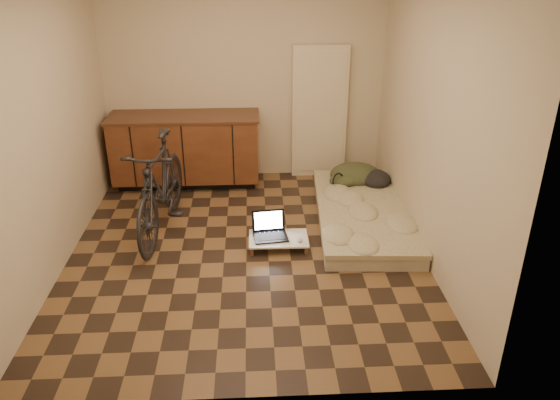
{
  "coord_description": "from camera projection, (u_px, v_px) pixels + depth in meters",
  "views": [
    {
      "loc": [
        0.09,
        -4.8,
        2.83
      ],
      "look_at": [
        0.34,
        -0.01,
        0.55
      ],
      "focal_mm": 35.0,
      "sensor_mm": 36.0,
      "label": 1
    }
  ],
  "objects": [
    {
      "name": "cabinets",
      "position": [
        186.0,
        149.0,
        6.85
      ],
      "size": [
        1.84,
        0.62,
        0.91
      ],
      "color": "black",
      "rests_on": "ground"
    },
    {
      "name": "lap_desk",
      "position": [
        278.0,
        239.0,
        5.56
      ],
      "size": [
        0.6,
        0.4,
        0.1
      ],
      "rotation": [
        0.0,
        0.0,
        -0.01
      ],
      "color": "brown",
      "rests_on": "ground"
    },
    {
      "name": "futon",
      "position": [
        363.0,
        214.0,
        6.07
      ],
      "size": [
        1.13,
        2.15,
        0.18
      ],
      "rotation": [
        0.0,
        0.0,
        -0.06
      ],
      "color": "#B6AD92",
      "rests_on": "ground"
    },
    {
      "name": "bicycle",
      "position": [
        160.0,
        182.0,
        5.65
      ],
      "size": [
        0.72,
        1.82,
        1.15
      ],
      "primitive_type": "imported",
      "rotation": [
        0.0,
        0.0,
        -0.11
      ],
      "color": "black",
      "rests_on": "ground"
    },
    {
      "name": "headphones",
      "position": [
        338.0,
        181.0,
        6.47
      ],
      "size": [
        0.32,
        0.32,
        0.16
      ],
      "primitive_type": null,
      "rotation": [
        0.0,
        0.0,
        0.77
      ],
      "color": "black",
      "rests_on": "futon"
    },
    {
      "name": "room_shell",
      "position": [
        243.0,
        126.0,
        4.99
      ],
      "size": [
        3.5,
        4.0,
        2.6
      ],
      "color": "brown",
      "rests_on": "ground"
    },
    {
      "name": "laptop",
      "position": [
        270.0,
        231.0,
        5.58
      ],
      "size": [
        0.37,
        0.34,
        0.23
      ],
      "rotation": [
        0.0,
        0.0,
        0.12
      ],
      "color": "black",
      "rests_on": "lap_desk"
    },
    {
      "name": "clothing_pile",
      "position": [
        361.0,
        169.0,
        6.66
      ],
      "size": [
        0.69,
        0.59,
        0.26
      ],
      "primitive_type": null,
      "rotation": [
        0.0,
        0.0,
        -0.06
      ],
      "color": "#353D23",
      "rests_on": "futon"
    },
    {
      "name": "mouse",
      "position": [
        300.0,
        240.0,
        5.48
      ],
      "size": [
        0.09,
        0.1,
        0.03
      ],
      "primitive_type": "ellipsoid",
      "rotation": [
        0.0,
        0.0,
        -0.44
      ],
      "color": "silver",
      "rests_on": "lap_desk"
    },
    {
      "name": "appliance_panel",
      "position": [
        319.0,
        112.0,
        6.98
      ],
      "size": [
        0.7,
        0.1,
        1.7
      ],
      "primitive_type": "cube",
      "color": "beige",
      "rests_on": "ground"
    }
  ]
}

